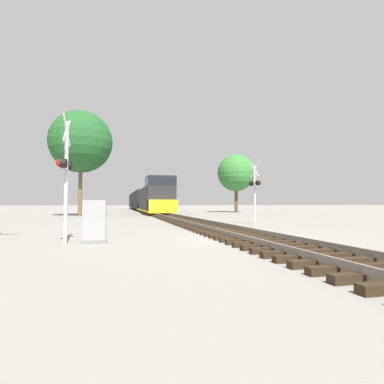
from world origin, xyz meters
TOP-DOWN VIEW (x-y plane):
  - ground_plane at (0.00, 0.00)m, footprint 400.00×400.00m
  - rail_track_bed at (0.00, -0.00)m, footprint 2.60×160.00m
  - freight_train at (0.00, 45.07)m, footprint 3.07×51.46m
  - crossing_signal_near at (-6.34, 0.00)m, footprint 0.39×1.01m
  - crossing_signal_far at (3.82, 6.87)m, footprint 0.47×1.02m
  - relay_cabinet at (-5.40, 0.08)m, footprint 0.80×0.69m
  - tree_far_right at (-8.33, 21.98)m, footprint 6.36×6.36m
  - tree_mid_background at (12.29, 30.34)m, footprint 5.46×5.46m

SIDE VIEW (x-z plane):
  - ground_plane at x=0.00m, z-range 0.00..0.00m
  - rail_track_bed at x=0.00m, z-range -0.02..0.29m
  - relay_cabinet at x=-5.40m, z-range -0.01..1.42m
  - freight_train at x=0.00m, z-range -0.25..4.06m
  - crossing_signal_far at x=3.82m, z-range 0.42..4.29m
  - crossing_signal_near at x=-6.34m, z-range 0.33..4.52m
  - tree_mid_background at x=12.29m, z-range 1.52..10.05m
  - tree_far_right at x=-8.33m, z-range 2.23..13.08m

